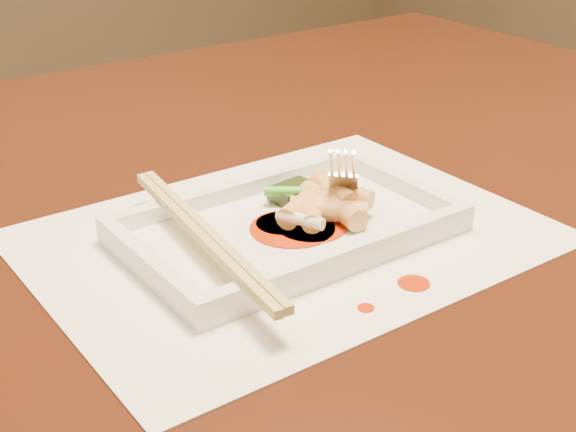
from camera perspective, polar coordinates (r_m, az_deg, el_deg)
table at (r=0.80m, az=-5.30°, el=-4.18°), size 1.40×0.90×0.75m
placemat at (r=0.65m, az=-0.00°, el=-1.49°), size 0.40×0.30×0.00m
sauce_splatter_a at (r=0.59m, az=8.93°, el=-4.74°), size 0.02×0.02×0.00m
sauce_splatter_b at (r=0.56m, az=5.57°, el=-6.52°), size 0.01×0.01×0.00m
plate_base at (r=0.65m, az=-0.00°, el=-1.11°), size 0.26×0.16×0.01m
plate_rim_far at (r=0.70m, az=-3.54°, el=1.92°), size 0.26×0.01×0.01m
plate_rim_near at (r=0.59m, az=4.19°, el=-2.80°), size 0.26×0.01×0.01m
plate_rim_left at (r=0.59m, az=-9.87°, el=-3.34°), size 0.01×0.14×0.01m
plate_rim_right at (r=0.72m, az=8.08°, el=2.31°), size 0.01×0.14×0.01m
veg_piece at (r=0.69m, az=0.42°, el=1.72°), size 0.04×0.03×0.01m
scallion_white at (r=0.63m, az=0.89°, el=-0.24°), size 0.03×0.04×0.01m
scallion_green at (r=0.68m, az=1.89°, el=1.73°), size 0.07×0.06×0.01m
chopstick_a at (r=0.60m, az=-6.37°, el=-1.35°), size 0.04×0.25×0.01m
chopstick_b at (r=0.60m, az=-5.71°, el=-1.15°), size 0.04×0.25×0.01m
fork at (r=0.67m, az=3.99°, el=7.00°), size 0.09×0.10×0.14m
sauce_blob_0 at (r=0.65m, az=-0.39°, el=-0.54°), size 0.04×0.04×0.00m
sauce_blob_1 at (r=0.65m, az=1.68°, el=-0.76°), size 0.06×0.06×0.00m
sauce_blob_2 at (r=0.64m, az=0.31°, el=-0.88°), size 0.07×0.07×0.00m
rice_cake_0 at (r=0.67m, az=2.59°, el=1.15°), size 0.02×0.05×0.02m
rice_cake_1 at (r=0.65m, az=3.79°, el=0.33°), size 0.04×0.04×0.02m
rice_cake_2 at (r=0.67m, az=3.33°, el=1.75°), size 0.03×0.05×0.02m
rice_cake_3 at (r=0.65m, az=3.97°, el=0.39°), size 0.03×0.05×0.02m
rice_cake_4 at (r=0.66m, az=2.01°, el=0.76°), size 0.04×0.04×0.02m
rice_cake_5 at (r=0.67m, az=4.22°, el=1.49°), size 0.03×0.05×0.02m
rice_cake_6 at (r=0.65m, az=0.71°, el=0.48°), size 0.05×0.04×0.02m
rice_cake_7 at (r=0.65m, az=1.68°, el=0.23°), size 0.04×0.04×0.02m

